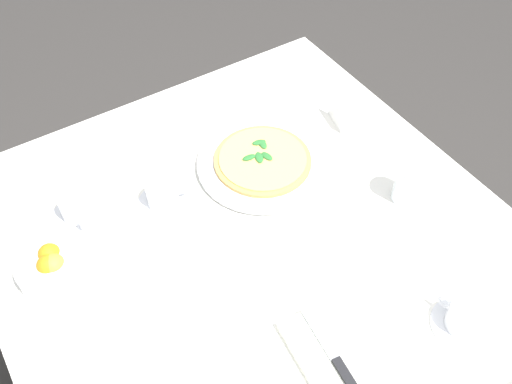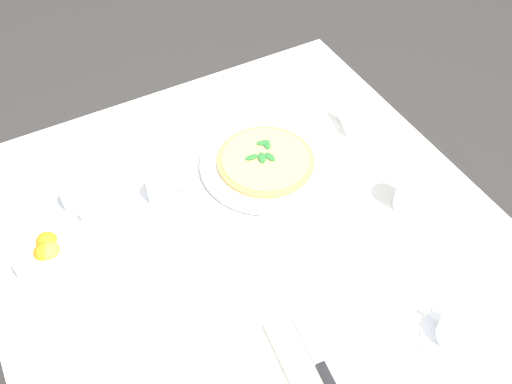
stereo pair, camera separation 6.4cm
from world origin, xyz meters
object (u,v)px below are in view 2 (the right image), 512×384
at_px(coffee_cup_near_left, 164,191).
at_px(coffee_cup_far_right, 456,332).
at_px(water_glass_right_edge, 410,194).
at_px(coffee_cup_left_edge, 78,199).
at_px(napkin_folded, 317,362).
at_px(menu_card, 344,119).
at_px(pizza_plate, 265,164).
at_px(citrus_bowl, 48,255).
at_px(dinner_knife, 317,358).
at_px(pizza, 265,160).

distance_m(coffee_cup_near_left, coffee_cup_far_right, 0.73).
height_order(coffee_cup_far_right, water_glass_right_edge, water_glass_right_edge).
bearing_deg(coffee_cup_left_edge, napkin_folded, -155.08).
height_order(coffee_cup_near_left, menu_card, coffee_cup_near_left).
bearing_deg(coffee_cup_near_left, pizza_plate, -94.81).
height_order(pizza_plate, citrus_bowl, citrus_bowl).
bearing_deg(citrus_bowl, coffee_cup_near_left, -80.53).
bearing_deg(napkin_folded, pizza_plate, -12.51).
xyz_separation_m(coffee_cup_far_right, citrus_bowl, (0.57, 0.66, 0.00)).
distance_m(coffee_cup_near_left, dinner_knife, 0.55).
height_order(pizza, coffee_cup_far_right, coffee_cup_far_right).
bearing_deg(pizza, coffee_cup_far_right, -170.65).
bearing_deg(water_glass_right_edge, pizza_plate, 40.44).
bearing_deg(water_glass_right_edge, coffee_cup_far_right, 156.82).
distance_m(pizza_plate, coffee_cup_left_edge, 0.47).
xyz_separation_m(water_glass_right_edge, dinner_knife, (-0.24, 0.41, -0.02)).
distance_m(coffee_cup_near_left, citrus_bowl, 0.30).
relative_size(dinner_knife, menu_card, 2.21).
distance_m(pizza, dinner_knife, 0.54).
relative_size(pizza_plate, coffee_cup_far_right, 2.56).
height_order(pizza_plate, menu_card, menu_card).
bearing_deg(pizza, water_glass_right_edge, -139.61).
bearing_deg(pizza_plate, coffee_cup_left_edge, 77.88).
relative_size(pizza, water_glass_right_edge, 2.42).
relative_size(napkin_folded, menu_card, 2.62).
height_order(dinner_knife, citrus_bowl, citrus_bowl).
distance_m(pizza_plate, coffee_cup_near_left, 0.27).
distance_m(water_glass_right_edge, dinner_knife, 0.47).
xyz_separation_m(pizza_plate, coffee_cup_near_left, (0.02, 0.27, 0.02)).
distance_m(coffee_cup_left_edge, menu_card, 0.72).
height_order(dinner_knife, menu_card, menu_card).
relative_size(pizza_plate, menu_card, 3.81).
distance_m(coffee_cup_far_right, napkin_folded, 0.28).
relative_size(coffee_cup_near_left, citrus_bowl, 0.87).
bearing_deg(citrus_bowl, coffee_cup_left_edge, -40.51).
height_order(pizza, menu_card, menu_card).
xyz_separation_m(coffee_cup_left_edge, water_glass_right_edge, (-0.38, -0.70, 0.02)).
xyz_separation_m(napkin_folded, menu_card, (0.55, -0.43, 0.02)).
relative_size(pizza, coffee_cup_far_right, 1.90).
xyz_separation_m(coffee_cup_left_edge, napkin_folded, (-0.62, -0.29, -0.02)).
distance_m(water_glass_right_edge, napkin_folded, 0.48).
relative_size(coffee_cup_left_edge, water_glass_right_edge, 1.28).
distance_m(coffee_cup_left_edge, coffee_cup_near_left, 0.20).
xyz_separation_m(citrus_bowl, menu_card, (0.06, -0.83, 0.00)).
xyz_separation_m(pizza, citrus_bowl, (-0.03, 0.57, 0.00)).
height_order(napkin_folded, citrus_bowl, citrus_bowl).
distance_m(pizza, coffee_cup_left_edge, 0.47).
xyz_separation_m(water_glass_right_edge, citrus_bowl, (0.25, 0.80, -0.02)).
height_order(pizza_plate, coffee_cup_near_left, coffee_cup_near_left).
relative_size(coffee_cup_near_left, water_glass_right_edge, 1.27).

